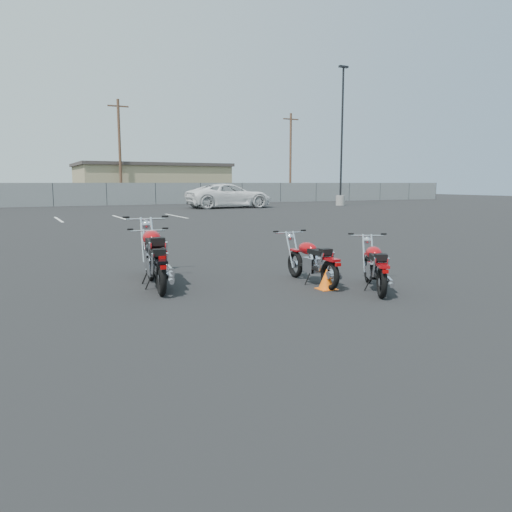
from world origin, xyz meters
name	(u,v)px	position (x,y,z in m)	size (l,w,h in m)	color
ground	(262,306)	(0.00, 0.00, 0.00)	(120.00, 120.00, 0.00)	black
motorcycle_front_red	(154,254)	(-0.94, 2.45, 0.52)	(0.90, 2.33, 1.14)	black
motorcycle_second_black	(156,263)	(-1.05, 1.93, 0.44)	(0.76, 1.96, 0.96)	black
motorcycle_third_red	(312,261)	(1.56, 1.07, 0.41)	(0.70, 1.82, 0.89)	black
motorcycle_rear_red	(376,267)	(2.21, 0.12, 0.40)	(1.20, 1.72, 0.88)	black
training_cone_near	(326,279)	(1.51, 0.54, 0.18)	(0.30, 0.30, 0.35)	#FF630D
light_pole_east	(341,170)	(20.79, 26.61, 2.84)	(0.80, 0.70, 10.77)	gray
chainlink_fence	(53,195)	(0.00, 35.00, 0.90)	(80.06, 0.06, 1.80)	slate
tan_building_east	(151,182)	(10.00, 44.00, 1.86)	(14.40, 9.40, 3.70)	#9B8D64
utility_pole_c	(120,150)	(6.00, 39.00, 4.69)	(1.80, 0.24, 9.00)	#4C3123
utility_pole_d	(290,155)	(24.00, 40.00, 4.69)	(1.80, 0.24, 9.00)	#4C3123
parking_line_stripes	(25,221)	(-2.50, 20.00, 0.00)	(15.12, 4.00, 0.01)	silver
white_van	(229,189)	(11.29, 27.11, 1.36)	(7.18, 2.87, 2.73)	white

